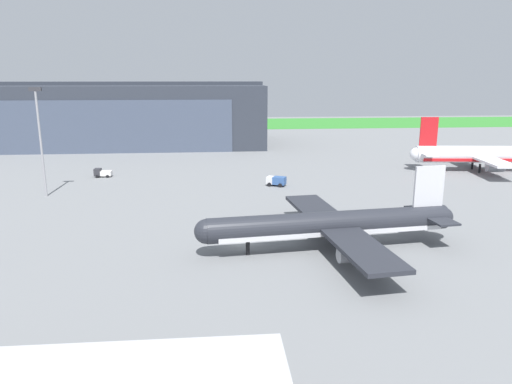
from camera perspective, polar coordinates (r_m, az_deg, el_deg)
name	(u,v)px	position (r m, az deg, el deg)	size (l,w,h in m)	color
ground_plane	(242,243)	(70.94, -1.74, -6.21)	(440.00, 440.00, 0.00)	slate
grass_field_strip	(221,124)	(249.45, -4.18, 8.19)	(440.00, 56.00, 0.08)	#34882F
maintenance_hangar	(128,115)	(178.38, -15.19, 8.97)	(96.58, 41.75, 22.30)	#2D333D
airliner_far_left	(483,155)	(137.00, 25.67, 4.04)	(37.91, 31.58, 14.01)	silver
airliner_near_left	(331,225)	(68.50, 9.05, -3.90)	(38.35, 34.95, 11.60)	#282B33
ops_van	(102,173)	(122.77, -18.01, 2.21)	(4.15, 2.61, 2.11)	#2D2D33
pushback_tractor	(276,181)	(107.21, 2.46, 1.38)	(4.73, 3.78, 2.13)	silver
apron_light_mast	(40,135)	(105.31, -24.56, 6.29)	(2.40, 0.50, 22.14)	#99999E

